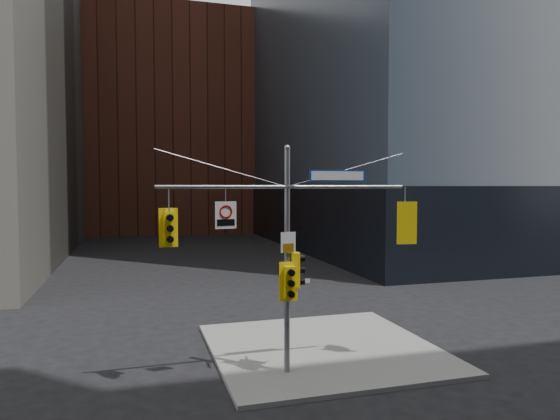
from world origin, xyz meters
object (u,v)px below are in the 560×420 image
traffic_light_east_arm (405,222)px  signal_assembly (287,237)px  traffic_light_pole_front (290,282)px  traffic_light_west_arm (169,228)px  regulatory_sign_arm (226,214)px  traffic_light_pole_side (297,270)px  street_sign_blade (337,176)px

traffic_light_east_arm → signal_assembly: bearing=9.8°
signal_assembly → traffic_light_pole_front: 1.39m
signal_assembly → traffic_light_west_arm: (-3.60, 0.01, 0.38)m
signal_assembly → regulatory_sign_arm: signal_assembly is taller
traffic_light_west_arm → regulatory_sign_arm: size_ratio=1.41×
signal_assembly → traffic_light_west_arm: signal_assembly is taller
traffic_light_west_arm → traffic_light_east_arm: (7.73, -0.01, 0.00)m
signal_assembly → traffic_light_pole_side: bearing=-0.3°
traffic_light_east_arm → regulatory_sign_arm: regulatory_sign_arm is taller
traffic_light_west_arm → traffic_light_pole_side: (3.93, -0.01, -1.42)m
signal_assembly → street_sign_blade: signal_assembly is taller
traffic_light_west_arm → traffic_light_pole_front: (3.60, -0.28, -1.74)m
street_sign_blade → regulatory_sign_arm: size_ratio=2.32×
traffic_light_pole_side → regulatory_sign_arm: regulatory_sign_arm is taller
traffic_light_west_arm → regulatory_sign_arm: (1.67, -0.03, 0.38)m
street_sign_blade → regulatory_sign_arm: 3.81m
street_sign_blade → traffic_light_pole_front: bearing=-170.7°
signal_assembly → traffic_light_pole_side: (0.33, -0.00, -1.03)m
traffic_light_west_arm → street_sign_blade: bearing=-4.1°
traffic_light_pole_side → traffic_light_pole_front: (-0.32, -0.27, -0.33)m
traffic_light_pole_side → street_sign_blade: 3.26m
traffic_light_west_arm → traffic_light_pole_side: bearing=-4.2°
traffic_light_east_arm → street_sign_blade: size_ratio=0.74×
signal_assembly → traffic_light_west_arm: bearing=179.8°
traffic_light_pole_front → regulatory_sign_arm: bearing=175.6°
traffic_light_east_arm → regulatory_sign_arm: bearing=10.0°
signal_assembly → traffic_light_pole_front: size_ratio=6.54×
signal_assembly → traffic_light_east_arm: signal_assembly is taller
traffic_light_west_arm → traffic_light_pole_side: 4.18m
traffic_light_pole_side → regulatory_sign_arm: 2.88m
traffic_light_west_arm → traffic_light_pole_side: traffic_light_west_arm is taller
signal_assembly → traffic_light_west_arm: size_ratio=6.90×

